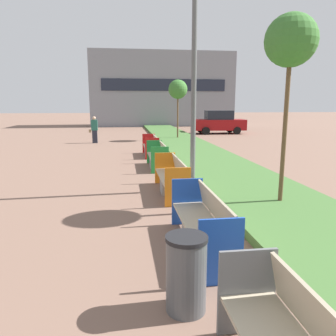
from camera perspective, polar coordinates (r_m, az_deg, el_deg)
name	(u,v)px	position (r m, az deg, el deg)	size (l,w,h in m)	color
planter_grass_strip	(231,174)	(11.12, 10.95, -1.05)	(2.80, 120.00, 0.18)	#426B33
building_backdrop	(162,90)	(37.39, -1.13, 13.46)	(15.34, 5.09, 7.81)	gray
bench_blue_frame	(203,227)	(5.59, 6.07, -10.17)	(0.65, 2.35, 0.94)	gray
bench_orange_frame	(172,180)	(8.88, 0.71, -2.04)	(0.65, 2.42, 0.94)	gray
bench_green_frame	(158,158)	(12.41, -1.78, 1.71)	(0.65, 2.08, 0.94)	gray
bench_red_frame	(151,148)	(15.32, -2.94, 3.50)	(0.65, 2.02, 0.94)	gray
litter_bin	(186,273)	(4.00, 3.19, -17.86)	(0.49, 0.49, 0.92)	#4C4F51
street_lamp_post	(195,8)	(9.28, 4.70, 25.99)	(0.24, 0.44, 8.79)	#56595B
sapling_tree_near	(291,43)	(7.92, 20.60, 19.76)	(1.13, 1.13, 4.29)	brown
sapling_tree_far	(178,90)	(21.91, 1.73, 13.47)	(1.24, 1.24, 3.94)	brown
pedestrian_walking	(94,130)	(20.81, -12.69, 6.53)	(0.53, 0.24, 1.63)	#232633
parked_car_distant	(219,122)	(27.11, 8.80, 7.88)	(4.30, 2.00, 1.86)	maroon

